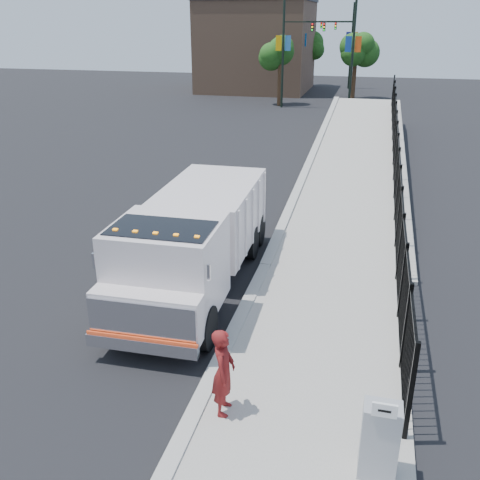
# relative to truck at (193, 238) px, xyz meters

# --- Properties ---
(ground) EXTENTS (120.00, 120.00, 0.00)m
(ground) POSITION_rel_truck_xyz_m (1.54, -2.40, -1.42)
(ground) COLOR black
(ground) RESTS_ON ground
(sidewalk) EXTENTS (3.55, 12.00, 0.12)m
(sidewalk) POSITION_rel_truck_xyz_m (3.46, -4.40, -1.36)
(sidewalk) COLOR #9E998E
(sidewalk) RESTS_ON ground
(curb) EXTENTS (0.30, 12.00, 0.16)m
(curb) POSITION_rel_truck_xyz_m (1.54, -4.40, -1.34)
(curb) COLOR #ADAAA3
(curb) RESTS_ON ground
(ramp) EXTENTS (3.95, 24.06, 3.19)m
(ramp) POSITION_rel_truck_xyz_m (3.66, 13.60, -1.42)
(ramp) COLOR #9E998E
(ramp) RESTS_ON ground
(iron_fence) EXTENTS (0.10, 28.00, 1.80)m
(iron_fence) POSITION_rel_truck_xyz_m (5.09, 9.60, -0.52)
(iron_fence) COLOR black
(iron_fence) RESTS_ON ground
(truck) EXTENTS (2.57, 7.42, 2.52)m
(truck) POSITION_rel_truck_xyz_m (0.00, 0.00, 0.00)
(truck) COLOR black
(truck) RESTS_ON ground
(worker) EXTENTS (0.45, 0.63, 1.62)m
(worker) POSITION_rel_truck_xyz_m (2.03, -4.47, -0.49)
(worker) COLOR maroon
(worker) RESTS_ON sidewalk
(utility_cabinet) EXTENTS (0.55, 0.40, 1.25)m
(utility_cabinet) POSITION_rel_truck_xyz_m (4.64, -5.27, -0.68)
(utility_cabinet) COLOR gray
(utility_cabinet) RESTS_ON sidewalk
(arrow_sign) EXTENTS (0.35, 0.04, 0.22)m
(arrow_sign) POSITION_rel_truck_xyz_m (4.64, -5.49, 0.06)
(arrow_sign) COLOR white
(arrow_sign) RESTS_ON utility_cabinet
(light_pole_0) EXTENTS (3.77, 0.22, 8.00)m
(light_pole_0) POSITION_rel_truck_xyz_m (-2.85, 31.09, 2.94)
(light_pole_0) COLOR black
(light_pole_0) RESTS_ON ground
(light_pole_1) EXTENTS (3.78, 0.22, 8.00)m
(light_pole_1) POSITION_rel_truck_xyz_m (1.81, 30.53, 2.94)
(light_pole_1) COLOR black
(light_pole_1) RESTS_ON ground
(light_pole_2) EXTENTS (3.77, 0.22, 8.00)m
(light_pole_2) POSITION_rel_truck_xyz_m (-2.59, 38.30, 2.94)
(light_pole_2) COLOR black
(light_pole_2) RESTS_ON ground
(light_pole_3) EXTENTS (3.77, 0.22, 8.00)m
(light_pole_3) POSITION_rel_truck_xyz_m (0.95, 45.01, 2.94)
(light_pole_3) COLOR black
(light_pole_3) RESTS_ON ground
(tree_0) EXTENTS (2.23, 2.23, 5.12)m
(tree_0) POSITION_rel_truck_xyz_m (-3.50, 32.03, 2.49)
(tree_0) COLOR #382314
(tree_0) RESTS_ON ground
(tree_1) EXTENTS (2.23, 2.23, 5.11)m
(tree_1) POSITION_rel_truck_xyz_m (2.06, 37.61, 2.49)
(tree_1) COLOR #382314
(tree_1) RESTS_ON ground
(tree_2) EXTENTS (2.39, 2.39, 5.20)m
(tree_2) POSITION_rel_truck_xyz_m (-2.81, 46.38, 2.51)
(tree_2) COLOR #382314
(tree_2) RESTS_ON ground
(building) EXTENTS (10.00, 10.00, 8.00)m
(building) POSITION_rel_truck_xyz_m (-7.46, 41.60, 2.58)
(building) COLOR #8C664C
(building) RESTS_ON ground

